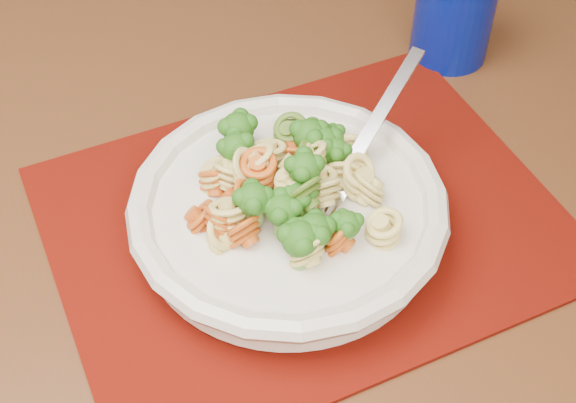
{
  "coord_description": "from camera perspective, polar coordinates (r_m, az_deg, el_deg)",
  "views": [
    {
      "loc": [
        0.04,
        0.13,
        1.22
      ],
      "look_at": [
        0.07,
        0.54,
        0.77
      ],
      "focal_mm": 50.0,
      "sensor_mm": 36.0,
      "label": 1
    }
  ],
  "objects": [
    {
      "name": "placemat",
      "position": [
        0.65,
        1.2,
        -1.39
      ],
      "size": [
        0.48,
        0.43,
        0.0
      ],
      "primitive_type": "cube",
      "rotation": [
        0.0,
        0.0,
        0.36
      ],
      "color": "#570A03",
      "rests_on": "dining_table"
    },
    {
      "name": "dining_table",
      "position": [
        0.75,
        -3.51,
        -5.54
      ],
      "size": [
        1.5,
        1.21,
        0.73
      ],
      "rotation": [
        0.0,
        0.0,
        0.32
      ],
      "color": "#492314",
      "rests_on": "ground"
    },
    {
      "name": "tumbler",
      "position": [
        0.8,
        11.72,
        13.0
      ],
      "size": [
        0.08,
        0.08,
        0.09
      ],
      "primitive_type": "cylinder",
      "color": "#051169",
      "rests_on": "dining_table"
    },
    {
      "name": "pasta_broccoli_heap",
      "position": [
        0.6,
        0.0,
        0.38
      ],
      "size": [
        0.21,
        0.21,
        0.06
      ],
      "primitive_type": null,
      "color": "tan",
      "rests_on": "pasta_bowl"
    },
    {
      "name": "pasta_bowl",
      "position": [
        0.62,
        0.0,
        -0.69
      ],
      "size": [
        0.25,
        0.25,
        0.05
      ],
      "color": "beige",
      "rests_on": "placemat"
    },
    {
      "name": "fork",
      "position": [
        0.61,
        3.6,
        1.27
      ],
      "size": [
        0.13,
        0.16,
        0.08
      ],
      "primitive_type": null,
      "rotation": [
        0.0,
        -0.35,
        0.93
      ],
      "color": "silver",
      "rests_on": "pasta_bowl"
    }
  ]
}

